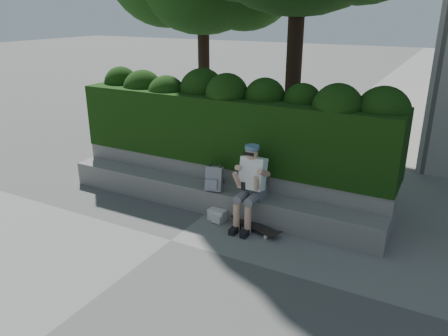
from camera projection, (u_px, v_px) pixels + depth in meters
The scene contains 8 objects.
ground at pixel (171, 240), 6.80m from camera, with size 80.00×80.00×0.00m, color slate.
bench_ledge at pixel (211, 198), 7.75m from camera, with size 6.00×0.45×0.45m, color gray.
planter_wall at pixel (224, 182), 8.09m from camera, with size 6.00×0.50×0.75m, color gray.
hedge at pixel (230, 128), 7.94m from camera, with size 6.00×1.00×1.20m, color black.
person at pixel (251, 183), 7.03m from camera, with size 0.40×0.76×1.38m.
skateboard at pixel (256, 226), 7.08m from camera, with size 0.87×0.46×0.09m.
backpack_plaid at pixel (214, 179), 7.46m from camera, with size 0.28×0.15×0.42m, color #B5B5BA.
backpack_ground at pixel (218, 214), 7.43m from camera, with size 0.30×0.21×0.20m, color silver.
Camera 1 is at (3.59, -4.87, 3.40)m, focal length 35.00 mm.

